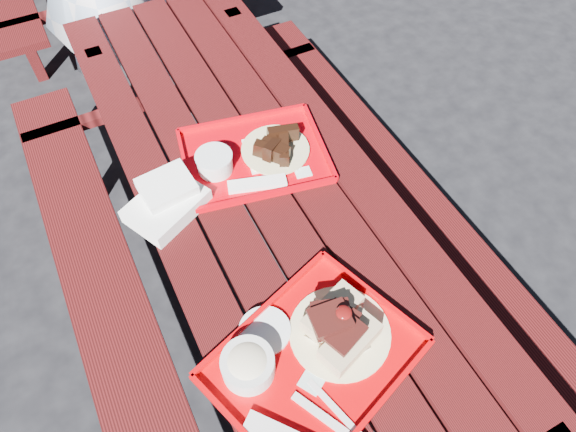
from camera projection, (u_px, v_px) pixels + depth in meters
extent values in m
plane|color=black|center=(272.00, 302.00, 2.21)|extent=(60.00, 60.00, 0.00)
cube|color=#440D0E|center=(177.00, 234.00, 1.54)|extent=(0.14, 2.40, 0.04)
cube|color=#440D0E|center=(223.00, 216.00, 1.58)|extent=(0.14, 2.40, 0.04)
cube|color=#440D0E|center=(267.00, 198.00, 1.62)|extent=(0.14, 2.40, 0.04)
cube|color=#440D0E|center=(308.00, 182.00, 1.66)|extent=(0.14, 2.40, 0.04)
cube|color=#440D0E|center=(348.00, 166.00, 1.70)|extent=(0.14, 2.40, 0.04)
cube|color=#440D0E|center=(113.00, 316.00, 1.71)|extent=(0.25, 2.40, 0.04)
cube|color=#440D0E|center=(75.00, 184.00, 2.33)|extent=(0.06, 0.06, 0.42)
cube|color=#440D0E|center=(402.00, 192.00, 2.02)|extent=(0.25, 2.40, 0.04)
cube|color=#440D0E|center=(530.00, 403.00, 1.76)|extent=(0.06, 0.06, 0.42)
cube|color=#440D0E|center=(301.00, 105.00, 2.63)|extent=(0.06, 0.06, 0.42)
cube|color=#440D0E|center=(119.00, 121.00, 2.33)|extent=(0.06, 0.06, 0.75)
cube|color=#440D0E|center=(240.00, 82.00, 2.49)|extent=(0.06, 0.06, 0.75)
cube|color=#440D0E|center=(179.00, 92.00, 2.37)|extent=(1.40, 0.06, 0.04)
cube|color=#440D0E|center=(29.00, 48.00, 2.91)|extent=(0.06, 0.06, 0.42)
cube|color=#440D0E|center=(73.00, 20.00, 2.79)|extent=(0.06, 0.06, 0.75)
cube|color=#C40207|center=(314.00, 361.00, 1.29)|extent=(0.58, 0.51, 0.01)
cube|color=#C40207|center=(262.00, 311.00, 1.35)|extent=(0.46, 0.17, 0.02)
cube|color=#C40207|center=(373.00, 412.00, 1.20)|extent=(0.46, 0.17, 0.02)
cube|color=#C40207|center=(374.00, 295.00, 1.37)|extent=(0.13, 0.36, 0.02)
cube|color=#C40207|center=(244.00, 432.00, 1.17)|extent=(0.13, 0.36, 0.02)
cylinder|color=beige|center=(340.00, 332.00, 1.32)|extent=(0.26, 0.26, 0.01)
cube|color=tan|center=(350.00, 342.00, 1.27)|extent=(0.18, 0.13, 0.05)
cube|color=tan|center=(332.00, 313.00, 1.31)|extent=(0.18, 0.13, 0.05)
ellipsoid|color=#520B0A|center=(344.00, 310.00, 1.21)|extent=(0.04, 0.04, 0.02)
cylinder|color=silver|center=(248.00, 365.00, 1.24)|extent=(0.13, 0.13, 0.07)
ellipsoid|color=beige|center=(247.00, 363.00, 1.22)|extent=(0.11, 0.11, 0.05)
cylinder|color=white|center=(265.00, 331.00, 1.32)|extent=(0.14, 0.14, 0.01)
cube|color=silver|center=(324.00, 417.00, 1.20)|extent=(0.10, 0.16, 0.01)
cube|color=silver|center=(336.00, 410.00, 1.21)|extent=(0.06, 0.18, 0.01)
cube|color=silver|center=(312.00, 381.00, 1.25)|extent=(0.08, 0.08, 0.00)
cube|color=#C8000B|center=(254.00, 157.00, 1.69)|extent=(0.51, 0.43, 0.01)
cube|color=#C8000B|center=(242.00, 118.00, 1.77)|extent=(0.44, 0.10, 0.02)
cube|color=#C8000B|center=(268.00, 194.00, 1.58)|extent=(0.44, 0.10, 0.02)
cube|color=#C8000B|center=(320.00, 141.00, 1.71)|extent=(0.08, 0.34, 0.02)
cube|color=#C8000B|center=(186.00, 168.00, 1.64)|extent=(0.08, 0.34, 0.02)
cube|color=white|center=(269.00, 152.00, 1.69)|extent=(0.18, 0.18, 0.01)
cylinder|color=beige|center=(275.00, 149.00, 1.69)|extent=(0.23, 0.23, 0.01)
cylinder|color=silver|center=(215.00, 163.00, 1.63)|extent=(0.11, 0.11, 0.06)
cylinder|color=white|center=(214.00, 156.00, 1.60)|extent=(0.12, 0.12, 0.01)
cube|color=silver|center=(257.00, 184.00, 1.60)|extent=(0.19, 0.10, 0.02)
cube|color=white|center=(303.00, 172.00, 1.64)|extent=(0.06, 0.05, 0.00)
cube|color=white|center=(167.00, 206.00, 1.55)|extent=(0.28, 0.25, 0.05)
cube|color=white|center=(167.00, 187.00, 1.53)|extent=(0.17, 0.14, 0.04)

